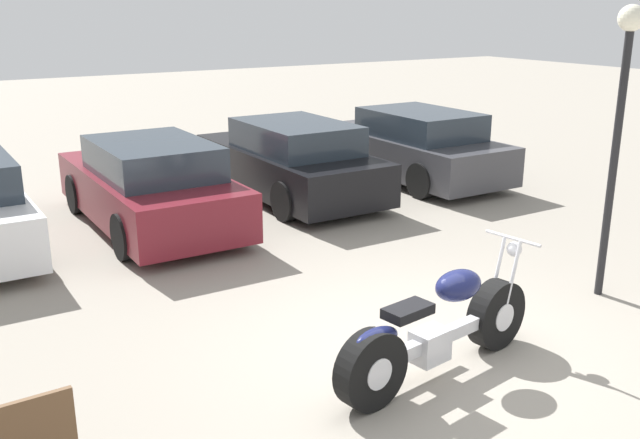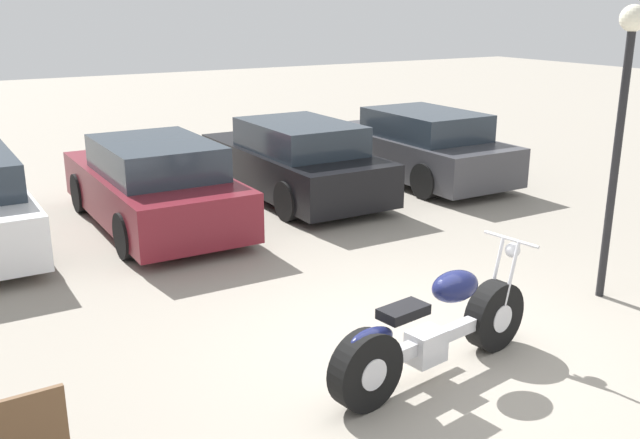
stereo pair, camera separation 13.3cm
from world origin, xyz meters
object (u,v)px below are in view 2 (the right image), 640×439
object	(u,v)px
parked_car_black	(294,161)
parked_car_dark_grey	(418,147)
motorcycle	(434,332)
lamp_post	(623,98)
parked_car_maroon	(153,185)

from	to	relation	value
parked_car_black	parked_car_dark_grey	size ratio (longest dim) A/B	1.00
motorcycle	parked_car_black	world-z (taller)	parked_car_black
motorcycle	lamp_post	distance (m)	3.48
parked_car_maroon	parked_car_dark_grey	xyz separation A→B (m)	(5.36, 0.36, 0.00)
parked_car_maroon	parked_car_black	bearing A→B (deg)	9.09
parked_car_maroon	lamp_post	size ratio (longest dim) A/B	1.28
parked_car_maroon	parked_car_dark_grey	bearing A→B (deg)	3.85
parked_car_maroon	motorcycle	bearing A→B (deg)	-83.13
parked_car_dark_grey	parked_car_black	bearing A→B (deg)	178.55
lamp_post	motorcycle	bearing A→B (deg)	-170.80
parked_car_dark_grey	lamp_post	bearing A→B (deg)	-107.13
motorcycle	parked_car_dark_grey	xyz separation A→B (m)	(4.66, 6.17, 0.20)
parked_car_black	lamp_post	bearing A→B (deg)	-80.91
parked_car_black	motorcycle	bearing A→B (deg)	-107.60
motorcycle	parked_car_maroon	distance (m)	5.85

